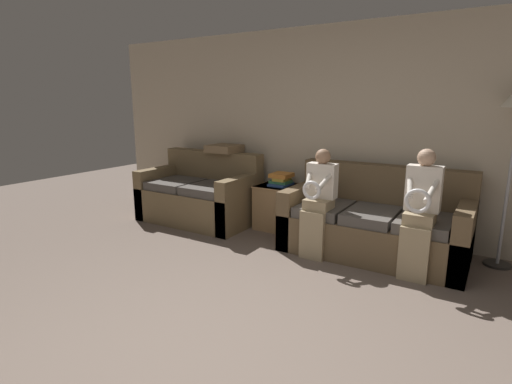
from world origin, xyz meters
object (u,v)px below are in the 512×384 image
child_right_seated (420,209)px  throw_pillow (224,148)px  couch_main (375,224)px  child_left_seated (318,199)px  book_stack (281,179)px  side_shelf (280,206)px  couch_side (200,197)px

child_right_seated → throw_pillow: bearing=166.1°
couch_main → child_left_seated: 0.71m
child_left_seated → book_stack: bearing=140.9°
couch_main → throw_pillow: bearing=172.8°
book_stack → couch_main: bearing=-10.6°
child_right_seated → book_stack: child_right_seated is taller
child_right_seated → side_shelf: (-1.81, 0.63, -0.36)m
couch_side → child_left_seated: child_left_seated is taller
couch_main → child_left_seated: size_ratio=1.65×
side_shelf → book_stack: (0.00, 0.01, 0.36)m
child_left_seated → throw_pillow: (-1.72, 0.68, 0.37)m
book_stack → throw_pillow: bearing=177.6°
couch_side → throw_pillow: (0.20, 0.31, 0.66)m
child_right_seated → book_stack: size_ratio=3.93×
couch_main → child_left_seated: bearing=-141.9°
book_stack → couch_side: bearing=-166.5°
book_stack → child_right_seated: bearing=-19.4°
side_shelf → couch_side: bearing=-166.8°
child_right_seated → throw_pillow: child_right_seated is taller
book_stack → throw_pillow: throw_pillow is taller
couch_side → throw_pillow: bearing=56.8°
child_left_seated → side_shelf: (-0.79, 0.63, -0.33)m
couch_side → child_right_seated: 2.98m
child_left_seated → throw_pillow: 1.89m
throw_pillow → couch_main: bearing=-7.2°
side_shelf → child_left_seated: bearing=-38.7°
couch_side → couch_main: bearing=0.7°
couch_main → side_shelf: size_ratio=3.25×
couch_main → side_shelf: 1.32m
side_shelf → throw_pillow: throw_pillow is taller
couch_side → child_left_seated: 1.98m
child_right_seated → throw_pillow: 2.84m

